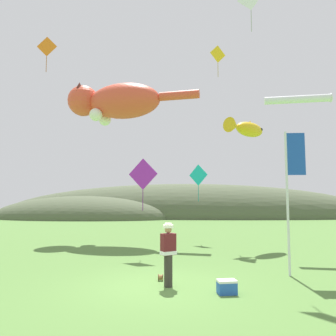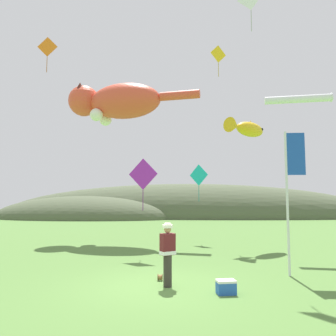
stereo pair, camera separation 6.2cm
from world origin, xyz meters
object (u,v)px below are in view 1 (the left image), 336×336
(festival_attendant, at_px, (168,252))
(kite_diamond_orange, at_px, (47,47))
(kite_diamond_violet, at_px, (143,174))
(kite_tube_streamer, at_px, (298,99))
(picnic_cooler, at_px, (227,287))
(festival_banner_pole, at_px, (291,180))
(kite_giant_cat, at_px, (115,102))
(kite_diamond_gold, at_px, (218,54))
(kite_diamond_teal, at_px, (198,175))
(kite_fish_windsock, at_px, (246,129))
(kite_spool, at_px, (161,277))

(festival_attendant, bearing_deg, kite_diamond_orange, 134.25)
(festival_attendant, height_order, kite_diamond_violet, kite_diamond_violet)
(kite_tube_streamer, bearing_deg, picnic_cooler, -121.63)
(festival_banner_pole, distance_m, kite_giant_cat, 13.22)
(kite_diamond_violet, xyz_separation_m, kite_diamond_orange, (-5.82, 2.70, 7.31))
(festival_banner_pole, height_order, kite_giant_cat, kite_giant_cat)
(festival_attendant, xyz_separation_m, kite_diamond_gold, (2.36, 10.32, 10.43))
(festival_attendant, height_order, festival_banner_pole, festival_banner_pole)
(kite_tube_streamer, distance_m, kite_diamond_violet, 8.27)
(festival_attendant, relative_size, kite_diamond_teal, 0.83)
(festival_banner_pole, xyz_separation_m, kite_fish_windsock, (-0.32, 6.60, 3.14))
(kite_diamond_teal, distance_m, kite_diamond_orange, 11.10)
(kite_diamond_teal, height_order, kite_diamond_orange, kite_diamond_orange)
(kite_diamond_violet, bearing_deg, kite_diamond_orange, 155.13)
(kite_diamond_teal, height_order, kite_diamond_violet, kite_diamond_teal)
(kite_fish_windsock, bearing_deg, kite_diamond_orange, -176.41)
(kite_giant_cat, bearing_deg, kite_diamond_violet, -65.20)
(kite_diamond_orange, bearing_deg, kite_spool, -44.27)
(picnic_cooler, relative_size, kite_giant_cat, 0.06)
(kite_spool, height_order, kite_diamond_orange, kite_diamond_orange)
(kite_spool, relative_size, kite_diamond_violet, 0.09)
(festival_attendant, distance_m, festival_banner_pole, 4.74)
(kite_diamond_gold, bearing_deg, kite_spool, -105.27)
(kite_diamond_violet, bearing_deg, kite_diamond_teal, 61.86)
(kite_spool, height_order, kite_diamond_violet, kite_diamond_violet)
(kite_giant_cat, bearing_deg, kite_diamond_teal, -11.17)
(kite_diamond_orange, bearing_deg, kite_tube_streamer, -5.19)
(kite_diamond_gold, bearing_deg, picnic_cooler, -94.13)
(festival_banner_pole, height_order, kite_diamond_teal, festival_banner_pole)
(kite_fish_windsock, height_order, kite_diamond_orange, kite_diamond_orange)
(kite_diamond_gold, relative_size, kite_diamond_violet, 0.89)
(kite_diamond_gold, xyz_separation_m, kite_diamond_violet, (-3.81, -5.56, -7.86))
(festival_attendant, height_order, kite_spool, festival_attendant)
(festival_banner_pole, bearing_deg, kite_spool, -167.94)
(picnic_cooler, distance_m, kite_diamond_gold, 15.66)
(festival_banner_pole, bearing_deg, kite_tube_streamer, 68.57)
(kite_diamond_teal, distance_m, kite_diamond_violet, 5.35)
(kite_giant_cat, distance_m, kite_tube_streamer, 10.85)
(picnic_cooler, distance_m, festival_banner_pole, 4.31)
(festival_banner_pole, distance_m, kite_diamond_orange, 14.87)
(kite_spool, distance_m, kite_diamond_teal, 9.67)
(picnic_cooler, bearing_deg, kite_tube_streamer, 58.37)
(picnic_cooler, xyz_separation_m, kite_fish_windsock, (2.06, 8.74, 6.03))
(festival_attendant, distance_m, kite_giant_cat, 13.59)
(kite_fish_windsock, height_order, kite_diamond_teal, kite_fish_windsock)
(festival_attendant, distance_m, kite_diamond_teal, 9.95)
(kite_diamond_teal, relative_size, kite_diamond_gold, 1.06)
(kite_diamond_orange, bearing_deg, kite_giant_cat, 43.75)
(kite_giant_cat, distance_m, kite_diamond_violet, 8.07)
(kite_tube_streamer, bearing_deg, kite_diamond_teal, 145.89)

